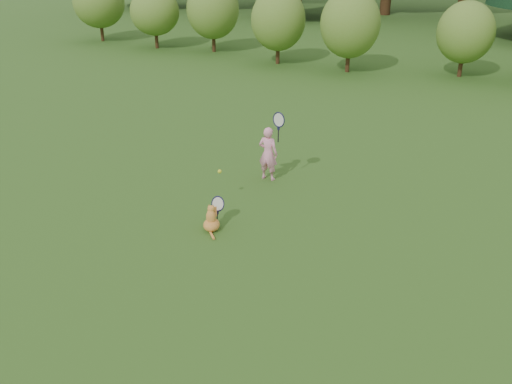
% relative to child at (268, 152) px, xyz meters
% --- Properties ---
extents(ground, '(100.00, 100.00, 0.00)m').
position_rel_child_xyz_m(ground, '(0.48, -2.82, -0.57)').
color(ground, '#305016').
rests_on(ground, ground).
extents(shrub_row, '(28.00, 3.00, 2.80)m').
position_rel_child_xyz_m(shrub_row, '(0.48, 10.18, 0.83)').
color(shrub_row, olive).
rests_on(shrub_row, ground).
extents(child, '(0.60, 0.31, 1.62)m').
position_rel_child_xyz_m(child, '(0.00, 0.00, 0.00)').
color(child, pink).
rests_on(child, ground).
extents(cat, '(0.42, 0.65, 0.62)m').
position_rel_child_xyz_m(cat, '(0.01, -2.30, -0.33)').
color(cat, '#C97326').
rests_on(cat, ground).
extents(tennis_ball, '(0.07, 0.07, 0.07)m').
position_rel_child_xyz_m(tennis_ball, '(-0.38, -1.29, 0.02)').
color(tennis_ball, yellow).
rests_on(tennis_ball, ground).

